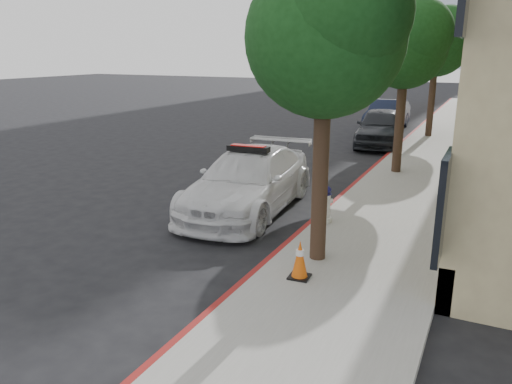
{
  "coord_description": "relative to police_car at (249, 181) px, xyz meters",
  "views": [
    {
      "loc": [
        5.73,
        -10.62,
        4.03
      ],
      "look_at": [
        1.1,
        -1.01,
        1.0
      ],
      "focal_mm": 35.0,
      "sensor_mm": 36.0,
      "label": 1
    }
  ],
  "objects": [
    {
      "name": "tree_near",
      "position": [
        2.8,
        -2.55,
        3.49
      ],
      "size": [
        2.92,
        2.82,
        5.62
      ],
      "color": "black",
      "rests_on": "sidewalk"
    },
    {
      "name": "parked_car_far",
      "position": [
        0.4,
        15.46,
        -0.02
      ],
      "size": [
        1.64,
        4.67,
        1.54
      ],
      "primitive_type": "imported",
      "rotation": [
        0.0,
        0.0,
        0.0
      ],
      "color": "black",
      "rests_on": "ground"
    },
    {
      "name": "tree_mid",
      "position": [
        2.8,
        5.45,
        3.37
      ],
      "size": [
        2.77,
        2.64,
        5.43
      ],
      "color": "black",
      "rests_on": "sidewalk"
    },
    {
      "name": "traffic_cone",
      "position": [
        2.77,
        -3.52,
        -0.29
      ],
      "size": [
        0.39,
        0.39,
        0.7
      ],
      "rotation": [
        0.0,
        0.0,
        0.06
      ],
      "color": "black",
      "rests_on": "sidewalk"
    },
    {
      "name": "curb_strip",
      "position": [
        1.93,
        9.46,
        -0.71
      ],
      "size": [
        0.12,
        50.0,
        0.15
      ],
      "primitive_type": "cube",
      "color": "maroon",
      "rests_on": "ground"
    },
    {
      "name": "sidewalk",
      "position": [
        3.47,
        9.46,
        -0.71
      ],
      "size": [
        3.2,
        50.0,
        0.15
      ],
      "primitive_type": "cube",
      "color": "gray",
      "rests_on": "ground"
    },
    {
      "name": "police_car",
      "position": [
        0.0,
        0.0,
        0.0
      ],
      "size": [
        2.57,
        5.55,
        1.72
      ],
      "rotation": [
        0.0,
        0.0,
        0.07
      ],
      "color": "silver",
      "rests_on": "ground"
    },
    {
      "name": "parked_car_mid",
      "position": [
        1.07,
        10.75,
        0.03
      ],
      "size": [
        2.56,
        5.01,
        1.63
      ],
      "primitive_type": "imported",
      "rotation": [
        0.0,
        0.0,
        0.14
      ],
      "color": "#202328",
      "rests_on": "ground"
    },
    {
      "name": "ground",
      "position": [
        -0.13,
        -0.54,
        -0.79
      ],
      "size": [
        120.0,
        120.0,
        0.0
      ],
      "primitive_type": "plane",
      "color": "black",
      "rests_on": "ground"
    },
    {
      "name": "tree_far",
      "position": [
        2.8,
        13.45,
        3.6
      ],
      "size": [
        3.1,
        3.0,
        5.81
      ],
      "color": "black",
      "rests_on": "sidewalk"
    },
    {
      "name": "fire_hydrant",
      "position": [
        2.22,
        -0.43,
        -0.21
      ],
      "size": [
        0.36,
        0.33,
        0.87
      ],
      "rotation": [
        0.0,
        0.0,
        0.04
      ],
      "color": "silver",
      "rests_on": "sidewalk"
    }
  ]
}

